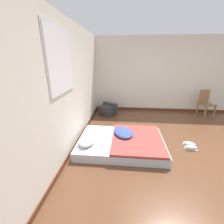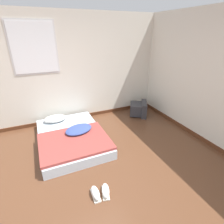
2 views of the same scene
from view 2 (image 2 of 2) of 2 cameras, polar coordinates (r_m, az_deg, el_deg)
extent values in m
plane|color=brown|center=(2.88, -9.55, -24.23)|extent=(20.00, 20.00, 0.00)
cube|color=silver|center=(4.41, -19.26, 12.27)|extent=(7.86, 0.06, 2.60)
cube|color=#562D19|center=(4.78, -17.11, -2.60)|extent=(7.86, 0.02, 0.09)
cube|color=silver|center=(4.28, -24.15, 18.54)|extent=(0.96, 0.01, 1.12)
cube|color=white|center=(4.28, -24.15, 18.53)|extent=(0.89, 0.01, 1.05)
cube|color=#562D19|center=(4.17, 29.92, -9.37)|extent=(0.02, 7.22, 0.09)
cube|color=silver|center=(3.88, -13.10, -8.06)|extent=(1.29, 1.86, 0.19)
ellipsoid|color=silver|center=(4.40, -18.09, -2.06)|extent=(0.52, 0.34, 0.14)
cube|color=#993D38|center=(3.52, -12.10, -9.32)|extent=(1.32, 1.08, 0.05)
ellipsoid|color=#384C93|center=(3.76, -10.82, -5.58)|extent=(0.68, 0.56, 0.11)
cube|color=#333338|center=(4.95, 7.80, 1.03)|extent=(0.51, 0.56, 0.31)
cube|color=#333338|center=(4.96, 10.37, 1.05)|extent=(0.41, 0.55, 0.38)
cube|color=black|center=(4.96, 11.18, 1.11)|extent=(0.25, 0.40, 0.28)
cube|color=silver|center=(2.80, -5.39, -25.45)|extent=(0.11, 0.26, 0.02)
ellipsoid|color=white|center=(2.76, -5.44, -24.81)|extent=(0.12, 0.26, 0.09)
cube|color=silver|center=(2.82, -2.10, -24.88)|extent=(0.17, 0.28, 0.02)
ellipsoid|color=white|center=(2.78, -2.11, -24.24)|extent=(0.18, 0.28, 0.09)
camera|label=1|loc=(4.01, -62.29, 8.14)|focal=24.00mm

